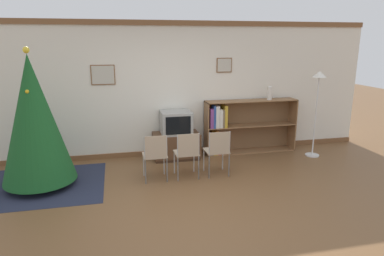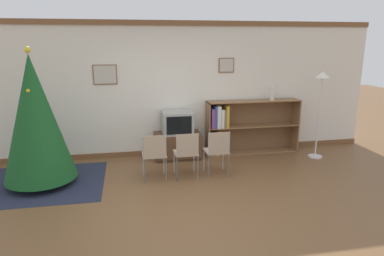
% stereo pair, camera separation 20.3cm
% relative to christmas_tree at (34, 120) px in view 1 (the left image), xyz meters
% --- Properties ---
extents(ground_plane, '(24.00, 24.00, 0.00)m').
position_rel_christmas_tree_xyz_m(ground_plane, '(2.24, -1.22, -1.12)').
color(ground_plane, brown).
extents(wall_back, '(8.74, 0.11, 2.70)m').
position_rel_christmas_tree_xyz_m(wall_back, '(2.24, 1.20, 0.24)').
color(wall_back, silver).
rests_on(wall_back, ground_plane).
extents(area_rug, '(2.00, 1.75, 0.01)m').
position_rel_christmas_tree_xyz_m(area_rug, '(0.00, -0.00, -1.11)').
color(area_rug, '#23283D').
rests_on(area_rug, ground_plane).
extents(christmas_tree, '(1.14, 1.14, 2.22)m').
position_rel_christmas_tree_xyz_m(christmas_tree, '(0.00, 0.00, 0.00)').
color(christmas_tree, maroon).
rests_on(christmas_tree, area_rug).
extents(tv_console, '(0.92, 0.53, 0.52)m').
position_rel_christmas_tree_xyz_m(tv_console, '(2.40, 0.86, -0.85)').
color(tv_console, '#412A1A').
rests_on(tv_console, ground_plane).
extents(television, '(0.59, 0.52, 0.45)m').
position_rel_christmas_tree_xyz_m(television, '(2.40, 0.86, -0.37)').
color(television, '#9E9E99').
rests_on(television, tv_console).
extents(folding_chair_left, '(0.40, 0.40, 0.82)m').
position_rel_christmas_tree_xyz_m(folding_chair_left, '(1.86, -0.21, -0.64)').
color(folding_chair_left, tan).
rests_on(folding_chair_left, ground_plane).
extents(folding_chair_center, '(0.40, 0.40, 0.82)m').
position_rel_christmas_tree_xyz_m(folding_chair_center, '(2.40, -0.21, -0.64)').
color(folding_chair_center, tan).
rests_on(folding_chair_center, ground_plane).
extents(folding_chair_right, '(0.40, 0.40, 0.82)m').
position_rel_christmas_tree_xyz_m(folding_chair_right, '(2.95, -0.21, -0.64)').
color(folding_chair_right, tan).
rests_on(folding_chair_right, ground_plane).
extents(bookshelf, '(1.96, 0.36, 1.11)m').
position_rel_christmas_tree_xyz_m(bookshelf, '(3.69, 0.97, -0.55)').
color(bookshelf, olive).
rests_on(bookshelf, ground_plane).
extents(vase, '(0.10, 0.10, 0.28)m').
position_rel_christmas_tree_xyz_m(vase, '(4.40, 0.92, 0.14)').
color(vase, silver).
rests_on(vase, bookshelf).
extents(standing_lamp, '(0.28, 0.28, 1.74)m').
position_rel_christmas_tree_xyz_m(standing_lamp, '(5.18, 0.39, 0.22)').
color(standing_lamp, silver).
rests_on(standing_lamp, ground_plane).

